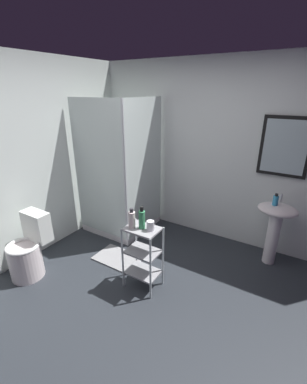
# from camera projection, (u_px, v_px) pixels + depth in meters

# --- Properties ---
(ground_plane) EXTENTS (4.20, 4.20, 0.02)m
(ground_plane) POSITION_uv_depth(u_px,v_px,m) (144.00, 311.00, 2.63)
(ground_plane) COLOR #282C32
(wall_back) EXTENTS (4.20, 0.14, 2.50)m
(wall_back) POSITION_uv_depth(u_px,v_px,m) (217.00, 154.00, 3.62)
(wall_back) COLOR white
(wall_back) RESTS_ON ground_plane
(wall_left) EXTENTS (0.10, 4.20, 2.50)m
(wall_left) POSITION_uv_depth(u_px,v_px,m) (13.00, 166.00, 3.07)
(wall_left) COLOR white
(wall_left) RESTS_ON ground_plane
(shower_stall) EXTENTS (0.92, 0.92, 2.00)m
(shower_stall) POSITION_uv_depth(u_px,v_px,m) (122.00, 203.00, 3.99)
(shower_stall) COLOR white
(shower_stall) RESTS_ON ground_plane
(pedestal_sink) EXTENTS (0.46, 0.37, 0.81)m
(pedestal_sink) POSITION_uv_depth(u_px,v_px,m) (275.00, 222.00, 3.16)
(pedestal_sink) COLOR white
(pedestal_sink) RESTS_ON ground_plane
(sink_faucet) EXTENTS (0.03, 0.03, 0.10)m
(sink_faucet) POSITION_uv_depth(u_px,v_px,m) (281.00, 198.00, 3.15)
(sink_faucet) COLOR silver
(sink_faucet) RESTS_ON pedestal_sink
(toilet) EXTENTS (0.37, 0.49, 0.76)m
(toilet) POSITION_uv_depth(u_px,v_px,m) (29.00, 251.00, 3.05)
(toilet) COLOR white
(toilet) RESTS_ON ground_plane
(storage_cart) EXTENTS (0.38, 0.28, 0.74)m
(storage_cart) POSITION_uv_depth(u_px,v_px,m) (143.00, 253.00, 2.81)
(storage_cart) COLOR silver
(storage_cart) RESTS_ON ground_plane
(hand_soap_bottle) EXTENTS (0.06, 0.06, 0.14)m
(hand_soap_bottle) POSITION_uv_depth(u_px,v_px,m) (276.00, 200.00, 3.05)
(hand_soap_bottle) COLOR #389ED1
(hand_soap_bottle) RESTS_ON pedestal_sink
(lotion_bottle_white) EXTENTS (0.07, 0.07, 0.22)m
(lotion_bottle_white) POSITION_uv_depth(u_px,v_px,m) (132.00, 219.00, 2.69)
(lotion_bottle_white) COLOR white
(lotion_bottle_white) RESTS_ON storage_cart
(body_wash_bottle_green) EXTENTS (0.07, 0.07, 0.25)m
(body_wash_bottle_green) POSITION_uv_depth(u_px,v_px,m) (142.00, 219.00, 2.66)
(body_wash_bottle_green) COLOR #3B955E
(body_wash_bottle_green) RESTS_ON storage_cart
(rinse_cup) EXTENTS (0.08, 0.08, 0.11)m
(rinse_cup) POSITION_uv_depth(u_px,v_px,m) (150.00, 226.00, 2.64)
(rinse_cup) COLOR silver
(rinse_cup) RESTS_ON storage_cart
(bath_mat) EXTENTS (0.60, 0.40, 0.02)m
(bath_mat) POSITION_uv_depth(u_px,v_px,m) (118.00, 258.00, 3.43)
(bath_mat) COLOR gray
(bath_mat) RESTS_ON ground_plane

